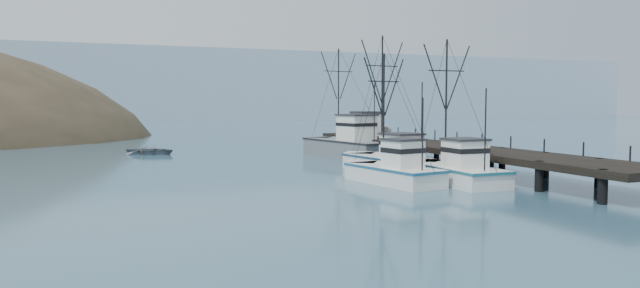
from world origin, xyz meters
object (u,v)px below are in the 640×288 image
Objects in this scene: trawler_far at (389,161)px; motorboat at (151,154)px; pier at (443,148)px; pickup_truck at (369,127)px; trawler_near at (453,171)px; trawler_mid at (391,172)px; work_vessel at (346,145)px; pier_shed at (367,123)px.

motorboat is at bearing 126.11° from trawler_far.
pier is 7.62× the size of pickup_truck.
trawler_near is 4.59m from trawler_mid.
pickup_truck is at bearing 85.46° from pier.
trawler_mid is at bearing -104.96° from work_vessel.
trawler_mid is 1.68× the size of pickup_truck.
pickup_truck is 1.02× the size of motorboat.
motorboat is (-17.41, 23.86, -0.82)m from trawler_far.
pier_shed reaches higher than pier.
trawler_mid is 33.45m from motorboat.
pickup_truck is (11.15, 25.94, 1.99)m from trawler_mid.
trawler_near is at bearing -119.92° from pier.
pier is 12.58m from work_vessel.
pickup_truck is (1.49, 2.49, -0.62)m from pier_shed.
trawler_mid is at bearing -140.75° from pier.
pier is at bearing 39.25° from trawler_mid.
pier_shed is 0.55× the size of pickup_truck.
trawler_near reaches higher than pickup_truck.
pickup_truck is at bearing -61.41° from motorboat.
pier_shed is at bearing 90.24° from pier.
pier_shed is at bearing 69.82° from trawler_far.
trawler_mid reaches higher than pier_shed.
work_vessel reaches higher than pier.
motorboat is at bearing 120.12° from trawler_near.
motorboat is (-25.13, 4.44, -2.80)m from pickup_truck.
trawler_near is (-5.32, -9.24, -0.87)m from pier.
pier is 13.75× the size of pier_shed.
pickup_truck is (5.88, 6.25, 1.57)m from work_vessel.
trawler_far is 3.71× the size of pier_shed.
motorboat is (-18.38, 31.68, -0.82)m from trawler_near.
trawler_far is at bearing 166.03° from pickup_truck.
work_vessel is (5.26, 19.69, 0.41)m from trawler_mid.
trawler_near is 21.01m from work_vessel.
trawler_mid is 28.30m from pickup_truck.
trawler_near is 0.91× the size of trawler_far.
trawler_mid is at bearing -112.37° from pier_shed.
trawler_near is at bearing -92.36° from work_vessel.
trawler_far is 18.24m from pier_shed.
pier_shed is 0.57× the size of motorboat.
trawler_near is 28.14m from pickup_truck.
pier is 3.71× the size of trawler_far.
trawler_mid is 0.69× the size of work_vessel.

